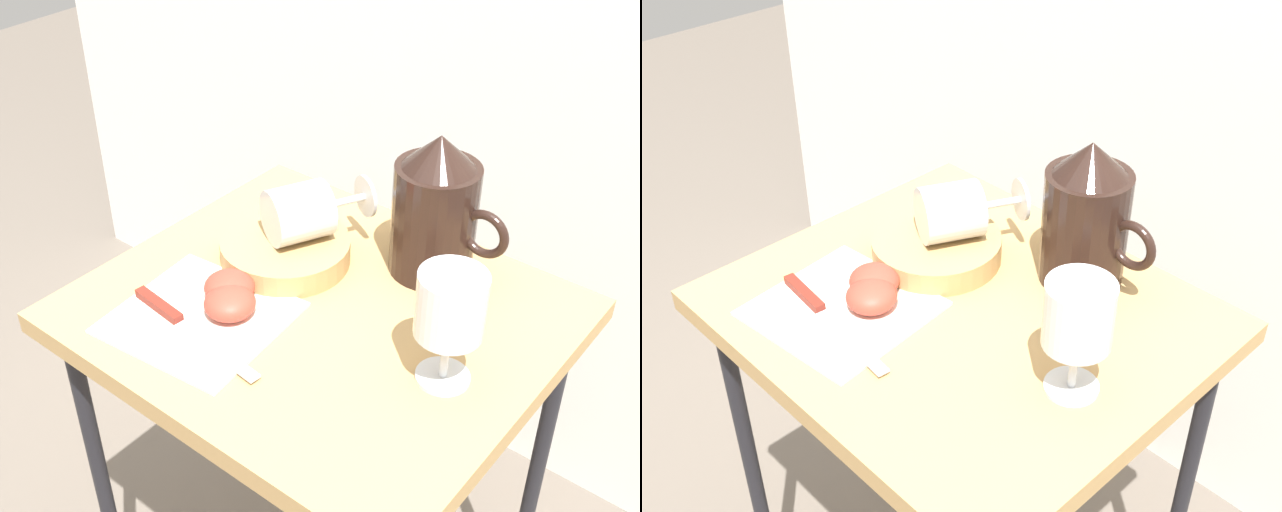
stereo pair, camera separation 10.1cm
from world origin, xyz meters
The scene contains 9 objects.
table centered at (0.00, 0.00, 0.61)m, with size 0.59×0.51×0.67m.
linen_napkin centered at (-0.10, -0.11, 0.68)m, with size 0.20×0.20×0.00m, color silver.
basket_tray centered at (-0.10, 0.05, 0.69)m, with size 0.18×0.18×0.04m, color tan.
pitcher centered at (0.07, 0.16, 0.76)m, with size 0.17×0.11×0.20m.
wine_glass_upright centered at (0.19, -0.01, 0.77)m, with size 0.08×0.08×0.15m.
wine_glass_tipped_near centered at (-0.09, 0.07, 0.75)m, with size 0.13×0.16×0.08m.
apple_half_left centered at (-0.10, -0.06, 0.70)m, with size 0.07×0.07×0.04m, color #CC3D2D.
apple_half_right centered at (-0.08, -0.09, 0.70)m, with size 0.07×0.07×0.04m, color #CC3D2D.
knife centered at (-0.12, -0.14, 0.68)m, with size 0.23×0.04×0.01m.
Camera 2 is at (0.59, -0.58, 1.33)m, focal length 46.09 mm.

